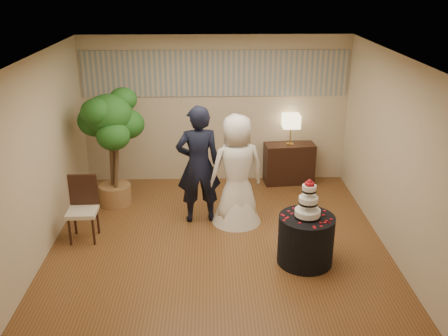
{
  "coord_description": "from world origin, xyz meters",
  "views": [
    {
      "loc": [
        -0.1,
        -6.68,
        3.84
      ],
      "look_at": [
        0.1,
        0.4,
        1.05
      ],
      "focal_mm": 40.0,
      "sensor_mm": 36.0,
      "label": 1
    }
  ],
  "objects_px": {
    "console": "(289,163)",
    "ficus_tree": "(111,148)",
    "cake_table": "(306,240)",
    "wedding_cake": "(308,198)",
    "table_lamp": "(291,130)",
    "groom": "(198,165)",
    "side_chair": "(82,210)",
    "bride": "(237,170)"
  },
  "relations": [
    {
      "from": "console",
      "to": "table_lamp",
      "type": "bearing_deg",
      "value": 0.0
    },
    {
      "from": "side_chair",
      "to": "console",
      "type": "bearing_deg",
      "value": 30.37
    },
    {
      "from": "groom",
      "to": "ficus_tree",
      "type": "distance_m",
      "value": 1.64
    },
    {
      "from": "table_lamp",
      "to": "groom",
      "type": "bearing_deg",
      "value": -138.02
    },
    {
      "from": "bride",
      "to": "ficus_tree",
      "type": "xyz_separation_m",
      "value": [
        -2.1,
        0.73,
        0.13
      ]
    },
    {
      "from": "table_lamp",
      "to": "wedding_cake",
      "type": "bearing_deg",
      "value": -93.9
    },
    {
      "from": "console",
      "to": "cake_table",
      "type": "bearing_deg",
      "value": -99.19
    },
    {
      "from": "bride",
      "to": "table_lamp",
      "type": "height_order",
      "value": "bride"
    },
    {
      "from": "bride",
      "to": "console",
      "type": "bearing_deg",
      "value": -140.46
    },
    {
      "from": "table_lamp",
      "to": "ficus_tree",
      "type": "bearing_deg",
      "value": -164.71
    },
    {
      "from": "wedding_cake",
      "to": "side_chair",
      "type": "relative_size",
      "value": 0.56
    },
    {
      "from": "groom",
      "to": "wedding_cake",
      "type": "bearing_deg",
      "value": 130.64
    },
    {
      "from": "bride",
      "to": "cake_table",
      "type": "bearing_deg",
      "value": 109.32
    },
    {
      "from": "cake_table",
      "to": "ficus_tree",
      "type": "height_order",
      "value": "ficus_tree"
    },
    {
      "from": "console",
      "to": "side_chair",
      "type": "xyz_separation_m",
      "value": [
        -3.46,
        -2.14,
        0.1
      ]
    },
    {
      "from": "bride",
      "to": "groom",
      "type": "bearing_deg",
      "value": -22.38
    },
    {
      "from": "wedding_cake",
      "to": "table_lamp",
      "type": "xyz_separation_m",
      "value": [
        0.2,
        2.88,
        0.09
      ]
    },
    {
      "from": "bride",
      "to": "wedding_cake",
      "type": "xyz_separation_m",
      "value": [
        0.9,
        -1.27,
        0.08
      ]
    },
    {
      "from": "console",
      "to": "ficus_tree",
      "type": "relative_size",
      "value": 0.45
    },
    {
      "from": "groom",
      "to": "wedding_cake",
      "type": "relative_size",
      "value": 3.5
    },
    {
      "from": "bride",
      "to": "table_lamp",
      "type": "bearing_deg",
      "value": -140.46
    },
    {
      "from": "bride",
      "to": "side_chair",
      "type": "distance_m",
      "value": 2.45
    },
    {
      "from": "groom",
      "to": "table_lamp",
      "type": "distance_m",
      "value": 2.3
    },
    {
      "from": "table_lamp",
      "to": "ficus_tree",
      "type": "xyz_separation_m",
      "value": [
        -3.2,
        -0.88,
        -0.03
      ]
    },
    {
      "from": "groom",
      "to": "wedding_cake",
      "type": "height_order",
      "value": "groom"
    },
    {
      "from": "console",
      "to": "ficus_tree",
      "type": "xyz_separation_m",
      "value": [
        -3.2,
        -0.88,
        0.65
      ]
    },
    {
      "from": "cake_table",
      "to": "table_lamp",
      "type": "xyz_separation_m",
      "value": [
        0.2,
        2.88,
        0.72
      ]
    },
    {
      "from": "table_lamp",
      "to": "bride",
      "type": "bearing_deg",
      "value": -124.42
    },
    {
      "from": "cake_table",
      "to": "ficus_tree",
      "type": "distance_m",
      "value": 3.68
    },
    {
      "from": "groom",
      "to": "ficus_tree",
      "type": "xyz_separation_m",
      "value": [
        -1.49,
        0.66,
        0.07
      ]
    },
    {
      "from": "side_chair",
      "to": "cake_table",
      "type": "bearing_deg",
      "value": -14.14
    },
    {
      "from": "ficus_tree",
      "to": "groom",
      "type": "bearing_deg",
      "value": -23.9
    },
    {
      "from": "bride",
      "to": "table_lamp",
      "type": "distance_m",
      "value": 1.95
    },
    {
      "from": "wedding_cake",
      "to": "table_lamp",
      "type": "relative_size",
      "value": 0.96
    },
    {
      "from": "groom",
      "to": "cake_table",
      "type": "relative_size",
      "value": 2.51
    },
    {
      "from": "ficus_tree",
      "to": "cake_table",
      "type": "bearing_deg",
      "value": -33.67
    },
    {
      "from": "cake_table",
      "to": "table_lamp",
      "type": "distance_m",
      "value": 2.97
    },
    {
      "from": "groom",
      "to": "cake_table",
      "type": "bearing_deg",
      "value": 130.64
    },
    {
      "from": "groom",
      "to": "bride",
      "type": "distance_m",
      "value": 0.62
    },
    {
      "from": "table_lamp",
      "to": "side_chair",
      "type": "relative_size",
      "value": 0.58
    },
    {
      "from": "cake_table",
      "to": "wedding_cake",
      "type": "relative_size",
      "value": 1.4
    },
    {
      "from": "groom",
      "to": "ficus_tree",
      "type": "bearing_deg",
      "value": -31.7
    }
  ]
}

